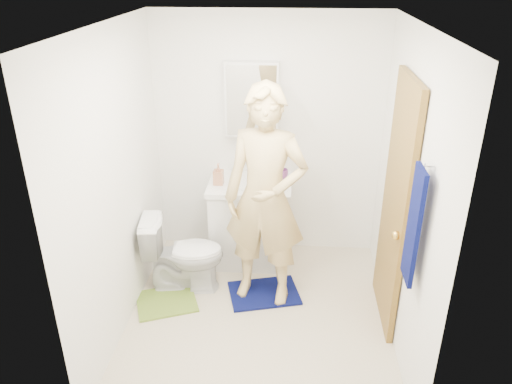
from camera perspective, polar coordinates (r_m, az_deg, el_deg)
floor at (r=4.43m, az=0.30°, el=-14.13°), size 2.20×2.40×0.02m
ceiling at (r=3.45m, az=0.40°, el=18.75°), size 2.20×2.40×0.02m
wall_back at (r=4.90m, az=1.36°, el=6.18°), size 2.20×0.02×2.40m
wall_front at (r=2.74m, az=-1.51°, el=-10.57°), size 2.20×0.02×2.40m
wall_left at (r=4.01m, az=-15.70°, el=0.71°), size 0.02×2.40×2.40m
wall_right at (r=3.87m, az=16.96°, el=-0.35°), size 0.02×2.40×2.40m
vanity_cabinet at (r=4.97m, az=-0.65°, el=-3.65°), size 0.75×0.55×0.80m
countertop at (r=4.78m, az=-0.68°, el=0.81°), size 0.79×0.59×0.05m
sink_basin at (r=4.77m, az=-0.68°, el=0.98°), size 0.40×0.40×0.03m
faucet at (r=4.91m, az=-0.50°, el=2.59°), size 0.03×0.03×0.12m
medicine_cabinet at (r=4.73m, az=-0.48°, el=10.54°), size 0.50×0.12×0.70m
mirror_panel at (r=4.67m, az=-0.55°, el=10.35°), size 0.46×0.01×0.66m
door at (r=4.07m, az=15.64°, el=-1.64°), size 0.05×0.80×2.05m
door_knob at (r=3.82m, az=15.73°, el=-4.80°), size 0.07×0.07×0.07m
towel at (r=3.33m, az=17.59°, el=-3.75°), size 0.03×0.24×0.80m
towel_hook at (r=3.17m, az=19.27°, el=2.90°), size 0.06×0.02×0.02m
toilet at (r=4.61m, az=-8.27°, el=-6.96°), size 0.76×0.49×0.73m
bath_mat at (r=4.67m, az=0.92°, el=-11.47°), size 0.71×0.58×0.02m
green_rug at (r=4.64m, az=-10.19°, el=-12.21°), size 0.64×0.59×0.02m
soap_dispenser at (r=4.71m, az=-4.32°, el=2.06°), size 0.10×0.10×0.21m
toothbrush_cup at (r=4.84m, az=2.98°, el=2.08°), size 0.13×0.13×0.09m
man at (r=4.14m, az=1.09°, el=-0.77°), size 0.78×0.59×1.93m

